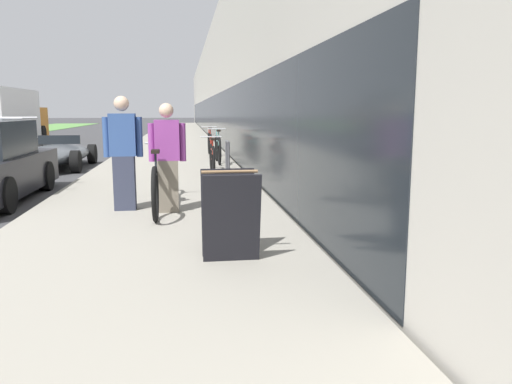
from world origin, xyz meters
TOP-DOWN VIEW (x-y plane):
  - sidewalk_slab at (5.79, 21.00)m, footprint 3.76×70.00m
  - storefront_facade at (12.70, 29.00)m, footprint 10.01×70.00m
  - tandem_bicycle at (5.84, 2.13)m, footprint 0.52×2.87m
  - person_rider at (5.99, 1.76)m, footprint 0.54×0.21m
  - person_bystander at (5.34, 2.01)m, footprint 0.57×0.22m
  - bike_rack_hoop at (7.15, 5.02)m, footprint 0.05×0.60m
  - cruiser_bike_nearest at (6.91, 6.51)m, footprint 0.52×1.65m
  - cruiser_bike_middle at (7.19, 8.59)m, footprint 0.52×1.91m
  - cruiser_bike_farthest at (7.08, 10.95)m, footprint 0.52×1.86m
  - sandwich_board_sign at (6.68, -0.71)m, footprint 0.56×0.56m
  - vintage_roadster_curbside at (2.60, 9.31)m, footprint 1.81×4.23m
  - moving_truck at (-2.36, 20.02)m, footprint 2.39×7.54m

SIDE VIEW (x-z plane):
  - sidewalk_slab at x=5.79m, z-range 0.00..0.16m
  - vintage_roadster_curbside at x=2.60m, z-range -0.06..0.85m
  - cruiser_bike_nearest at x=6.91m, z-range 0.09..0.94m
  - cruiser_bike_farthest at x=7.08m, z-range 0.08..1.02m
  - tandem_bicycle at x=5.84m, z-range 0.08..1.03m
  - cruiser_bike_middle at x=7.19m, z-range 0.08..1.04m
  - sandwich_board_sign at x=6.68m, z-range 0.16..1.06m
  - bike_rack_hoop at x=7.15m, z-range 0.25..1.09m
  - person_rider at x=5.99m, z-range 0.16..1.75m
  - person_bystander at x=5.34m, z-range 0.16..1.85m
  - moving_truck at x=-2.36m, z-range 0.03..2.67m
  - storefront_facade at x=12.70m, z-range -0.01..5.92m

